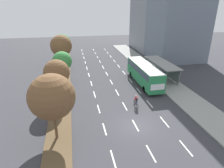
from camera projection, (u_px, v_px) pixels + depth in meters
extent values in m
plane|color=#38383D|center=(136.00, 126.00, 21.59)|extent=(140.00, 140.00, 0.00)
cube|color=brown|center=(64.00, 73.00, 38.18)|extent=(2.60, 52.00, 0.12)
cube|color=gray|center=(148.00, 68.00, 41.45)|extent=(4.50, 52.00, 0.15)
cube|color=white|center=(113.00, 159.00, 16.97)|extent=(0.14, 2.27, 0.01)
cube|color=white|center=(105.00, 129.00, 21.09)|extent=(0.14, 2.27, 0.01)
cube|color=white|center=(99.00, 109.00, 25.20)|extent=(0.14, 2.27, 0.01)
cube|color=white|center=(95.00, 94.00, 29.32)|extent=(0.14, 2.27, 0.01)
cube|color=white|center=(91.00, 83.00, 33.43)|extent=(0.14, 2.27, 0.01)
cube|color=white|center=(89.00, 75.00, 37.54)|extent=(0.14, 2.27, 0.01)
cube|color=white|center=(87.00, 68.00, 41.66)|extent=(0.14, 2.27, 0.01)
cube|color=white|center=(85.00, 62.00, 45.77)|extent=(0.14, 2.27, 0.01)
cube|color=white|center=(84.00, 58.00, 49.88)|extent=(0.14, 2.27, 0.01)
cube|color=white|center=(83.00, 54.00, 54.00)|extent=(0.14, 2.27, 0.01)
cube|color=white|center=(82.00, 50.00, 58.11)|extent=(0.14, 2.27, 0.01)
cube|color=white|center=(151.00, 153.00, 17.63)|extent=(0.14, 2.27, 0.01)
cube|color=white|center=(135.00, 125.00, 21.74)|extent=(0.14, 2.27, 0.01)
cube|color=white|center=(125.00, 106.00, 25.86)|extent=(0.14, 2.27, 0.01)
cube|color=white|center=(117.00, 92.00, 29.97)|extent=(0.14, 2.27, 0.01)
cube|color=white|center=(111.00, 82.00, 34.08)|extent=(0.14, 2.27, 0.01)
cube|color=white|center=(107.00, 74.00, 38.20)|extent=(0.14, 2.27, 0.01)
cube|color=white|center=(103.00, 67.00, 42.31)|extent=(0.14, 2.27, 0.01)
cube|color=white|center=(100.00, 62.00, 46.43)|extent=(0.14, 2.27, 0.01)
cube|color=white|center=(97.00, 57.00, 50.54)|extent=(0.14, 2.27, 0.01)
cube|color=white|center=(95.00, 53.00, 54.65)|extent=(0.14, 2.27, 0.01)
cube|color=white|center=(93.00, 50.00, 58.77)|extent=(0.14, 2.27, 0.01)
cube|color=white|center=(186.00, 148.00, 18.28)|extent=(0.14, 2.27, 0.01)
cube|color=white|center=(164.00, 122.00, 22.40)|extent=(0.14, 2.27, 0.01)
cube|color=white|center=(150.00, 104.00, 26.51)|extent=(0.14, 2.27, 0.01)
cube|color=white|center=(139.00, 91.00, 30.63)|extent=(0.14, 2.27, 0.01)
cube|color=white|center=(130.00, 80.00, 34.74)|extent=(0.14, 2.27, 0.01)
cube|color=white|center=(124.00, 73.00, 38.85)|extent=(0.14, 2.27, 0.01)
cube|color=white|center=(119.00, 66.00, 42.97)|extent=(0.14, 2.27, 0.01)
cube|color=white|center=(114.00, 61.00, 47.08)|extent=(0.14, 2.27, 0.01)
cube|color=white|center=(111.00, 56.00, 51.19)|extent=(0.14, 2.27, 0.01)
cube|color=white|center=(108.00, 53.00, 55.31)|extent=(0.14, 2.27, 0.01)
cube|color=white|center=(105.00, 49.00, 59.42)|extent=(0.14, 2.27, 0.01)
cube|color=gray|center=(160.00, 77.00, 35.94)|extent=(2.60, 9.46, 0.10)
cylinder|color=#56565B|center=(166.00, 79.00, 31.15)|extent=(0.16, 0.16, 2.60)
cylinder|color=#56565B|center=(146.00, 64.00, 39.28)|extent=(0.16, 0.16, 2.60)
cylinder|color=#56565B|center=(179.00, 78.00, 31.59)|extent=(0.16, 0.16, 2.60)
cylinder|color=#56565B|center=(157.00, 63.00, 39.72)|extent=(0.16, 0.16, 2.60)
cube|color=gray|center=(167.00, 69.00, 35.67)|extent=(0.10, 8.99, 2.34)
cube|color=gray|center=(161.00, 63.00, 34.92)|extent=(2.90, 9.86, 0.16)
cube|color=#28844C|center=(144.00, 73.00, 32.73)|extent=(2.50, 11.20, 2.80)
cube|color=#2D3D4C|center=(144.00, 68.00, 32.41)|extent=(2.54, 10.30, 0.90)
cube|color=silver|center=(144.00, 65.00, 32.18)|extent=(2.45, 10.98, 0.12)
cube|color=#2D3D4C|center=(134.00, 62.00, 37.70)|extent=(2.25, 0.06, 1.54)
cube|color=white|center=(158.00, 87.00, 27.70)|extent=(2.12, 0.04, 0.90)
cylinder|color=black|center=(131.00, 75.00, 36.18)|extent=(0.30, 1.00, 1.00)
cylinder|color=black|center=(143.00, 74.00, 36.59)|extent=(0.30, 1.00, 1.00)
cylinder|color=black|center=(145.00, 89.00, 29.88)|extent=(0.30, 1.00, 1.00)
cylinder|color=black|center=(158.00, 88.00, 30.29)|extent=(0.30, 1.00, 1.00)
torus|color=black|center=(135.00, 103.00, 26.06)|extent=(0.06, 0.72, 0.72)
torus|color=black|center=(137.00, 106.00, 25.06)|extent=(0.06, 0.72, 0.72)
cylinder|color=#234C99|center=(136.00, 103.00, 25.45)|extent=(0.05, 0.94, 0.05)
cylinder|color=#234C99|center=(136.00, 104.00, 25.43)|extent=(0.05, 0.57, 0.42)
cylinder|color=#234C99|center=(136.00, 103.00, 25.26)|extent=(0.04, 0.04, 0.40)
cube|color=black|center=(137.00, 102.00, 25.19)|extent=(0.12, 0.24, 0.06)
cylinder|color=black|center=(135.00, 99.00, 25.80)|extent=(0.46, 0.04, 0.04)
cube|color=red|center=(136.00, 99.00, 25.23)|extent=(0.30, 0.36, 0.59)
cube|color=black|center=(137.00, 99.00, 25.07)|extent=(0.26, 0.26, 0.42)
sphere|color=beige|center=(136.00, 96.00, 25.18)|extent=(0.20, 0.20, 0.20)
cylinder|color=#4C4C56|center=(135.00, 102.00, 25.33)|extent=(0.12, 0.42, 0.25)
cylinder|color=#4C4C56|center=(135.00, 103.00, 25.58)|extent=(0.10, 0.17, 0.41)
cylinder|color=#4C4C56|center=(137.00, 102.00, 25.37)|extent=(0.12, 0.42, 0.25)
cylinder|color=#4C4C56|center=(137.00, 103.00, 25.62)|extent=(0.10, 0.17, 0.41)
cylinder|color=red|center=(134.00, 98.00, 25.38)|extent=(0.09, 0.47, 0.28)
cylinder|color=red|center=(137.00, 98.00, 25.44)|extent=(0.09, 0.47, 0.28)
cylinder|color=brown|center=(55.00, 125.00, 19.06)|extent=(0.28, 0.28, 2.88)
sphere|color=brown|center=(52.00, 97.00, 17.90)|extent=(4.37, 4.37, 4.37)
cylinder|color=brown|center=(59.00, 92.00, 26.33)|extent=(0.28, 0.28, 2.96)
sphere|color=brown|center=(57.00, 72.00, 25.30)|extent=(3.39, 3.39, 3.39)
cylinder|color=brown|center=(64.00, 74.00, 33.82)|extent=(0.28, 0.28, 2.37)
sphere|color=#38843D|center=(62.00, 61.00, 32.92)|extent=(3.26, 3.26, 3.26)
cylinder|color=brown|center=(63.00, 61.00, 40.94)|extent=(0.28, 0.28, 3.04)
sphere|color=brown|center=(61.00, 46.00, 39.75)|extent=(4.39, 4.39, 4.39)
cylinder|color=brown|center=(63.00, 54.00, 48.39)|extent=(0.28, 0.28, 2.22)
sphere|color=#2D7533|center=(62.00, 43.00, 47.37)|extent=(4.24, 4.24, 4.24)
cube|color=slate|center=(175.00, 5.00, 45.73)|extent=(11.45, 14.53, 24.98)
cube|color=gray|center=(152.00, 15.00, 56.23)|extent=(8.83, 14.23, 19.74)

